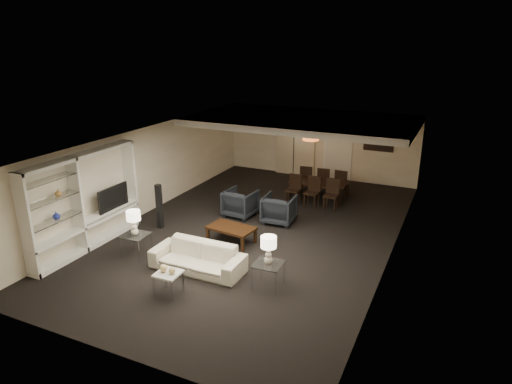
{
  "coord_description": "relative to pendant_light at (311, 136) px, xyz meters",
  "views": [
    {
      "loc": [
        4.7,
        -10.16,
        4.94
      ],
      "look_at": [
        0.0,
        0.0,
        1.1
      ],
      "focal_mm": 32.0,
      "sensor_mm": 36.0,
      "label": 1
    }
  ],
  "objects": [
    {
      "name": "chair_fl",
      "position": [
        -0.14,
        0.19,
        -1.46
      ],
      "size": [
        0.48,
        0.48,
        0.91
      ],
      "primitive_type": null,
      "rotation": [
        0.0,
        0.0,
        3.28
      ],
      "color": "black",
      "rests_on": "floor"
    },
    {
      "name": "marble_table",
      "position": [
        -0.57,
        -7.09,
        -1.68
      ],
      "size": [
        0.49,
        0.49,
        0.48
      ],
      "primitive_type": null,
      "rotation": [
        0.0,
        0.0,
        0.03
      ],
      "color": "silver",
      "rests_on": "floor"
    },
    {
      "name": "chair_nm",
      "position": [
        0.46,
        -1.11,
        -1.46
      ],
      "size": [
        0.45,
        0.45,
        0.91
      ],
      "primitive_type": null,
      "rotation": [
        0.0,
        0.0,
        -0.07
      ],
      "color": "black",
      "rests_on": "floor"
    },
    {
      "name": "armchair_left",
      "position": [
        -1.17,
        -2.69,
        -1.53
      ],
      "size": [
        0.9,
        0.93,
        0.78
      ],
      "primitive_type": "imported",
      "rotation": [
        0.0,
        0.0,
        3.06
      ],
      "color": "black",
      "rests_on": "floor"
    },
    {
      "name": "floor_lamp",
      "position": [
        -1.05,
        1.34,
        -0.99
      ],
      "size": [
        0.34,
        0.34,
        1.86
      ],
      "primitive_type": null,
      "rotation": [
        0.0,
        0.0,
        0.34
      ],
      "color": "black",
      "rests_on": "floor"
    },
    {
      "name": "wall_front",
      "position": [
        -0.3,
        -9.0,
        -0.67
      ],
      "size": [
        7.0,
        0.02,
        2.5
      ],
      "primitive_type": "cube",
      "color": "beige",
      "rests_on": "ground"
    },
    {
      "name": "coffee_table",
      "position": [
        -0.57,
        -4.39,
        -1.71
      ],
      "size": [
        1.23,
        0.81,
        0.41
      ],
      "primitive_type": null,
      "rotation": [
        0.0,
        0.0,
        -0.12
      ],
      "color": "black",
      "rests_on": "floor"
    },
    {
      "name": "floor_speaker",
      "position": [
        -2.74,
        -4.39,
        -1.3
      ],
      "size": [
        0.14,
        0.14,
        1.23
      ],
      "primitive_type": "cube",
      "rotation": [
        0.0,
        0.0,
        -0.02
      ],
      "color": "black",
      "rests_on": "floor"
    },
    {
      "name": "gold_gourd_a",
      "position": [
        -0.67,
        -7.09,
        -1.36
      ],
      "size": [
        0.15,
        0.15,
        0.15
      ],
      "primitive_type": "sphere",
      "color": "#E7BE7A",
      "rests_on": "marble_table"
    },
    {
      "name": "door",
      "position": [
        0.4,
        1.97,
        -0.87
      ],
      "size": [
        0.9,
        0.05,
        2.1
      ],
      "primitive_type": "cube",
      "color": "silver",
      "rests_on": "wall_back"
    },
    {
      "name": "vase_blue",
      "position": [
        -3.61,
        -6.96,
        -0.77
      ],
      "size": [
        0.17,
        0.17,
        0.18
      ],
      "primitive_type": "imported",
      "color": "navy",
      "rests_on": "media_unit"
    },
    {
      "name": "chair_nl",
      "position": [
        -0.14,
        -1.11,
        -1.46
      ],
      "size": [
        0.43,
        0.43,
        0.91
      ],
      "primitive_type": null,
      "rotation": [
        0.0,
        0.0,
        -0.02
      ],
      "color": "black",
      "rests_on": "floor"
    },
    {
      "name": "side_table_right",
      "position": [
        1.13,
        -5.99,
        -1.65
      ],
      "size": [
        0.6,
        0.6,
        0.54
      ],
      "primitive_type": null,
      "rotation": [
        0.0,
        0.0,
        0.04
      ],
      "color": "white",
      "rests_on": "floor"
    },
    {
      "name": "media_unit",
      "position": [
        -3.61,
        -6.1,
        -0.74
      ],
      "size": [
        0.38,
        3.4,
        2.35
      ],
      "primitive_type": null,
      "color": "white",
      "rests_on": "wall_left"
    },
    {
      "name": "table_lamp_right",
      "position": [
        1.13,
        -5.99,
        -1.08
      ],
      "size": [
        0.35,
        0.35,
        0.6
      ],
      "primitive_type": null,
      "rotation": [
        0.0,
        0.0,
        0.07
      ],
      "color": "beige",
      "rests_on": "side_table_right"
    },
    {
      "name": "chair_fm",
      "position": [
        0.46,
        0.19,
        -1.46
      ],
      "size": [
        0.46,
        0.46,
        0.91
      ],
      "primitive_type": null,
      "rotation": [
        0.0,
        0.0,
        3.23
      ],
      "color": "black",
      "rests_on": "floor"
    },
    {
      "name": "wall_left",
      "position": [
        -3.8,
        -3.5,
        -0.67
      ],
      "size": [
        0.02,
        11.0,
        2.5
      ],
      "primitive_type": "cube",
      "color": "beige",
      "rests_on": "ground"
    },
    {
      "name": "curtains",
      "position": [
        -1.2,
        1.92,
        -0.72
      ],
      "size": [
        1.5,
        0.12,
        2.4
      ],
      "primitive_type": "cube",
      "color": "beige",
      "rests_on": "wall_back"
    },
    {
      "name": "sofa",
      "position": [
        -0.57,
        -5.99,
        -1.61
      ],
      "size": [
        2.1,
        0.83,
        0.61
      ],
      "primitive_type": "imported",
      "rotation": [
        0.0,
        0.0,
        0.0
      ],
      "color": "beige",
      "rests_on": "floor"
    },
    {
      "name": "wall_back",
      "position": [
        -0.3,
        2.0,
        -0.67
      ],
      "size": [
        7.0,
        0.02,
        2.5
      ],
      "primitive_type": "cube",
      "color": "beige",
      "rests_on": "ground"
    },
    {
      "name": "ceiling_soffit",
      "position": [
        -0.3,
        0.0,
        0.48
      ],
      "size": [
        7.0,
        4.0,
        0.2
      ],
      "primitive_type": "cube",
      "color": "silver",
      "rests_on": "ceiling"
    },
    {
      "name": "painting",
      "position": [
        1.8,
        1.96,
        -0.37
      ],
      "size": [
        0.95,
        0.04,
        0.65
      ],
      "primitive_type": "cube",
      "color": "#142D38",
      "rests_on": "wall_back"
    },
    {
      "name": "table_lamp_left",
      "position": [
        -2.27,
        -5.99,
        -1.08
      ],
      "size": [
        0.36,
        0.36,
        0.6
      ],
      "primitive_type": null,
      "rotation": [
        0.0,
        0.0,
        -0.1
      ],
      "color": "beige",
      "rests_on": "side_table_left"
    },
    {
      "name": "pendant_light",
      "position": [
        0.0,
        0.0,
        0.0
      ],
      "size": [
        0.52,
        0.52,
        0.24
      ],
      "primitive_type": "cylinder",
      "color": "#D8591E",
      "rests_on": "ceiling_soffit"
    },
    {
      "name": "wall_right",
      "position": [
        3.2,
        -3.5,
        -0.67
      ],
      "size": [
        0.02,
        11.0,
        2.5
      ],
      "primitive_type": "cube",
      "color": "beige",
      "rests_on": "ground"
    },
    {
      "name": "vase_amber",
      "position": [
        -3.61,
        -6.82,
        -0.28
      ],
      "size": [
        0.16,
        0.16,
        0.16
      ],
      "primitive_type": "imported",
      "color": "#B7833D",
      "rests_on": "media_unit"
    },
    {
      "name": "floor",
      "position": [
        -0.3,
        -3.5,
        -1.92
      ],
      "size": [
        11.0,
        11.0,
        0.0
      ],
      "primitive_type": "plane",
      "color": "black",
      "rests_on": "ground"
    },
    {
      "name": "armchair_right",
      "position": [
        0.03,
        -2.69,
        -1.53
      ],
      "size": [
        0.88,
        0.9,
        0.78
      ],
      "primitive_type": "imported",
      "rotation": [
        0.0,
        0.0,
        3.19
      ],
      "color": "black",
      "rests_on": "floor"
    },
    {
      "name": "dining_table",
      "position": [
        0.46,
        -0.46,
        -1.61
      ],
      "size": [
        1.78,
        1.04,
        0.61
      ],
      "primitive_type": "imported",
      "rotation": [
        0.0,
        0.0,
        0.04
      ],
      "color": "black",
      "rests_on": "floor"
    },
    {
      "name": "side_table_left",
      "position": [
        -2.27,
        -5.99,
        -1.65
      ],
      "size": [
        0.6,
        0.6,
        0.54
      ],
      "primitive_type": null,
      "rotation": [
        0.0,
        0.0,
        0.05
      ],
      "color": "silver",
      "rests_on": "floor"
    },
    {
      "name": "gold_gourd_b",
      "position": [
        -0.47,
        -7.09,
        -1.37
      ],
      "size": [
        0.13,
        0.13,
        0.13
      ],
      "primitive_type": "sphere",
      "color": "tan",
      "rests_on": "marble_table"
    },
    {
      "name": "television",
      "position": [
        -3.58,
        -5.29,
        -0.87
      ],
      "size": [
        1.03,
        0.13,
        0.59
      ],
      "primitive_type": "imported",
      "rotation": [
        0.0,
        0.0,
        1.57
      ],
      "color": "black",
      "rests_on": "media_unit"
    },
    {
      "name": "ceiling",
      "position": [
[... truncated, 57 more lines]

